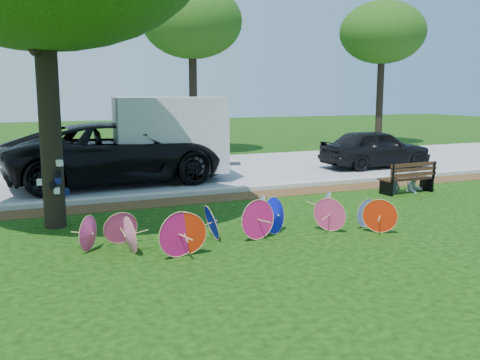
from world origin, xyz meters
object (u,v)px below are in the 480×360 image
at_px(black_van, 118,153).
at_px(dark_pickup, 375,149).
at_px(cargo_trailer, 170,134).
at_px(person_right, 415,171).
at_px(person_left, 395,173).
at_px(park_bench, 406,177).
at_px(parasol_pile, 245,221).

distance_m(black_van, dark_pickup, 9.40).
xyz_separation_m(cargo_trailer, person_right, (5.80, -4.58, -0.87)).
relative_size(black_van, person_left, 5.89).
height_order(dark_pickup, person_left, dark_pickup).
distance_m(cargo_trailer, person_left, 6.91).
bearing_deg(park_bench, cargo_trailer, 137.36).
height_order(parasol_pile, black_van, black_van).
height_order(parasol_pile, person_right, person_right).
bearing_deg(dark_pickup, black_van, 89.41).
bearing_deg(person_left, dark_pickup, 41.77).
xyz_separation_m(black_van, person_left, (6.72, -4.64, -0.36)).
distance_m(dark_pickup, person_left, 5.13).
distance_m(dark_pickup, park_bench, 5.01).
bearing_deg(person_right, parasol_pile, -158.58).
xyz_separation_m(parasol_pile, person_left, (5.70, 2.67, 0.21)).
distance_m(black_van, park_bench, 8.50).
bearing_deg(person_left, person_right, -16.90).
xyz_separation_m(parasol_pile, dark_pickup, (8.36, 7.05, 0.35)).
bearing_deg(person_left, black_van, 128.50).
height_order(parasol_pile, dark_pickup, dark_pickup).
distance_m(dark_pickup, person_right, 4.80).
relative_size(dark_pickup, cargo_trailer, 1.26).
relative_size(park_bench, person_left, 1.44).
bearing_deg(park_bench, black_van, 144.20).
relative_size(parasol_pile, black_van, 0.90).
bearing_deg(parasol_pile, person_left, 25.09).
distance_m(cargo_trailer, park_bench, 7.22).
xyz_separation_m(dark_pickup, park_bench, (-2.32, -4.43, -0.28)).
distance_m(parasol_pile, park_bench, 6.59).
relative_size(cargo_trailer, park_bench, 2.02).
bearing_deg(person_left, cargo_trailer, 121.15).
bearing_deg(black_van, park_bench, -127.02).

